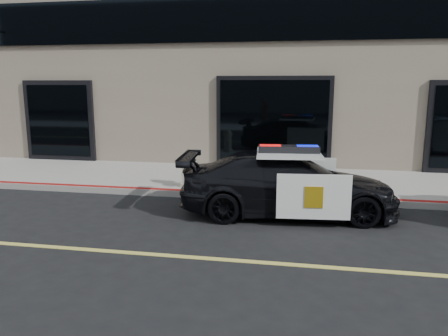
# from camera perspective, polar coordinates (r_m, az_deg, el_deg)

# --- Properties ---
(ground) EXTENTS (120.00, 120.00, 0.00)m
(ground) POSITION_cam_1_polar(r_m,az_deg,el_deg) (6.73, 10.43, -12.46)
(ground) COLOR black
(ground) RESTS_ON ground
(sidewalk_n) EXTENTS (60.00, 3.50, 0.15)m
(sidewalk_n) POSITION_cam_1_polar(r_m,az_deg,el_deg) (11.72, 10.58, -1.91)
(sidewalk_n) COLOR gray
(sidewalk_n) RESTS_ON ground
(police_car) EXTENTS (2.59, 4.70, 1.43)m
(police_car) POSITION_cam_1_polar(r_m,az_deg,el_deg) (9.01, 8.34, -2.05)
(police_car) COLOR black
(police_car) RESTS_ON ground
(fire_hydrant) EXTENTS (0.38, 0.52, 0.83)m
(fire_hydrant) POSITION_cam_1_polar(r_m,az_deg,el_deg) (10.77, -4.82, -0.37)
(fire_hydrant) COLOR beige
(fire_hydrant) RESTS_ON sidewalk_n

